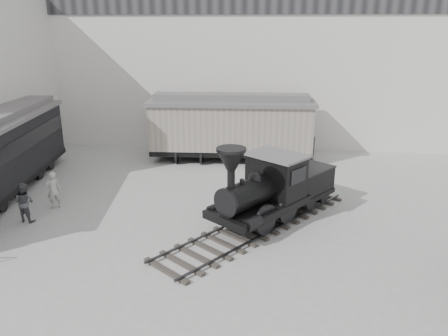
# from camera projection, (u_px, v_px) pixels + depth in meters

# --- Properties ---
(ground) EXTENTS (90.00, 90.00, 0.00)m
(ground) POSITION_uv_depth(u_px,v_px,m) (205.00, 260.00, 14.49)
(ground) COLOR #9E9E9B
(north_wall) EXTENTS (34.00, 2.51, 11.00)m
(north_wall) POSITION_uv_depth(u_px,v_px,m) (234.00, 57.00, 26.94)
(north_wall) COLOR silver
(north_wall) RESTS_ON ground
(locomotive) EXTENTS (7.66, 8.75, 3.38)m
(locomotive) POSITION_uv_depth(u_px,v_px,m) (270.00, 192.00, 17.03)
(locomotive) COLOR #39342E
(locomotive) RESTS_ON ground
(boxcar) EXTENTS (9.36, 3.09, 3.81)m
(boxcar) POSITION_uv_depth(u_px,v_px,m) (231.00, 126.00, 24.73)
(boxcar) COLOR black
(boxcar) RESTS_ON ground
(visitor_a) EXTENTS (0.70, 0.69, 1.62)m
(visitor_a) POSITION_uv_depth(u_px,v_px,m) (53.00, 190.00, 18.44)
(visitor_a) COLOR #B0B2A8
(visitor_a) RESTS_ON ground
(visitor_b) EXTENTS (0.89, 0.76, 1.61)m
(visitor_b) POSITION_uv_depth(u_px,v_px,m) (24.00, 202.00, 17.17)
(visitor_b) COLOR #47474C
(visitor_b) RESTS_ON ground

